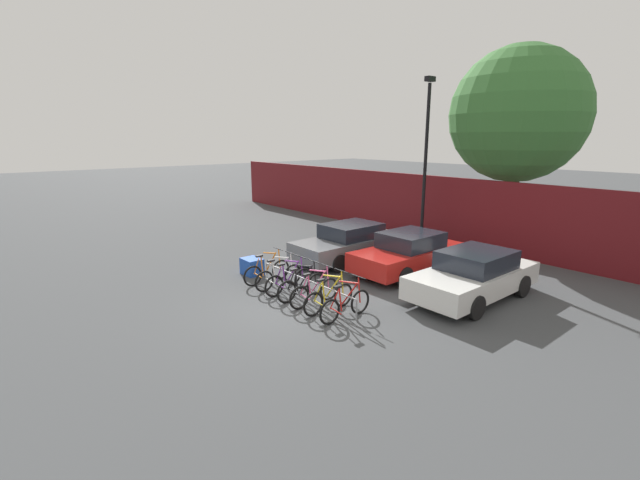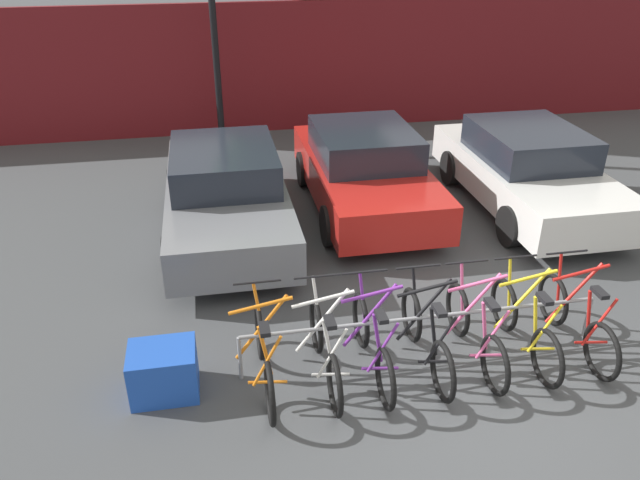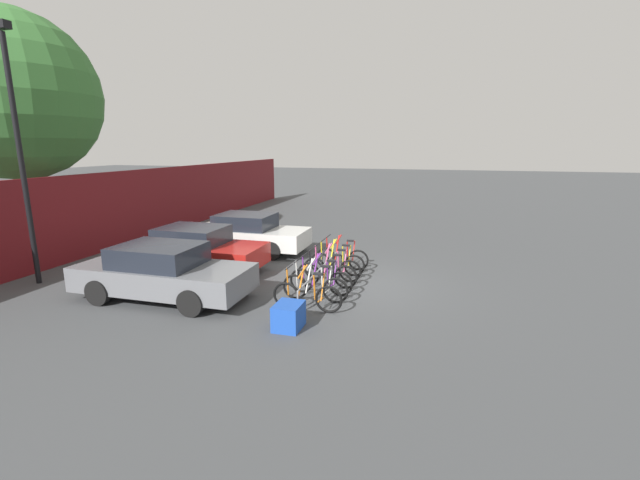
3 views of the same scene
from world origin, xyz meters
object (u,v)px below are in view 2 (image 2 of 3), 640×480
Objects in this scene: bicycle_orange at (264,357)px; bicycle_pink at (476,332)px; car_red at (365,170)px; bicycle_purple at (372,344)px; bicycle_white at (325,350)px; car_grey at (226,192)px; car_white at (527,170)px; bicycle_yellow at (525,326)px; bike_rack at (423,322)px; bicycle_black at (426,338)px; bicycle_red at (576,320)px; cargo_crate at (164,371)px.

bicycle_pink is at bearing -1.23° from bicycle_orange.
car_red is at bearing 61.88° from bicycle_orange.
bicycle_white is at bearing 178.62° from bicycle_purple.
car_grey is 1.05× the size of car_red.
car_white is at bearing 44.32° from bicycle_purple.
bicycle_yellow is (2.33, 0.00, 0.00)m from bicycle_white.
bicycle_orange reaches higher than bike_rack.
bicycle_pink is at bearing -1.38° from bicycle_purple.
bicycle_white is at bearing -109.48° from car_red.
bicycle_white is at bearing 179.19° from bicycle_black.
car_grey is at bearing 108.69° from bicycle_purple.
bicycle_pink is 0.40× the size of car_white.
bicycle_purple is 1.00× the size of bicycle_red.
bicycle_orange is 2.99m from bicycle_yellow.
car_red is (0.37, 4.29, 0.31)m from bicycle_black.
car_red is (-0.81, 4.29, 0.31)m from bicycle_yellow.
bicycle_yellow is 0.41× the size of car_red.
bike_rack is 1.83m from bicycle_orange.
cargo_crate is at bearing 176.69° from bicycle_white.
bike_rack is at bearing -130.17° from car_white.
car_grey is 6.32× the size of cargo_crate.
bike_rack is at bearing 6.68° from bicycle_white.
car_white reaches higher than bicycle_purple.
bicycle_purple is at bearing -69.93° from car_grey.
bicycle_orange and bicycle_pink have the same top height.
bicycle_red is 4.02m from car_white.
bicycle_purple and bicycle_yellow have the same top height.
bicycle_yellow is 2.44× the size of cargo_crate.
bicycle_white is 1.00× the size of bicycle_pink.
bicycle_orange is 1.07m from cargo_crate.
bike_rack is 0.94× the size of car_grey.
cargo_crate is at bearing 176.69° from bicycle_red.
bicycle_pink is at bearing -0.81° from bicycle_black.
car_white reaches higher than bicycle_pink.
bike_rack is 2.44× the size of bicycle_yellow.
car_grey is 2.42m from car_red.
bicycle_yellow is at bearing -0.63° from bicycle_white.
car_white is (1.27, 3.80, 0.31)m from bicycle_red.
car_red reaches higher than bicycle_purple.
cargo_crate is (-5.96, -3.72, -0.42)m from car_white.
car_white is (3.71, 3.80, 0.31)m from bicycle_purple.
bicycle_white and bicycle_purple have the same top height.
bike_rack is at bearing -61.04° from car_grey.
bicycle_white is (-1.16, -0.15, -0.11)m from bike_rack.
car_white is at bearing -10.20° from car_red.
bicycle_purple is 1.00× the size of bicycle_yellow.
bicycle_yellow is at bearing -49.87° from car_grey.
bicycle_white is 4.56m from car_red.
bike_rack is 2.44× the size of bicycle_pink.
bike_rack is at bearing 1.36° from cargo_crate.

